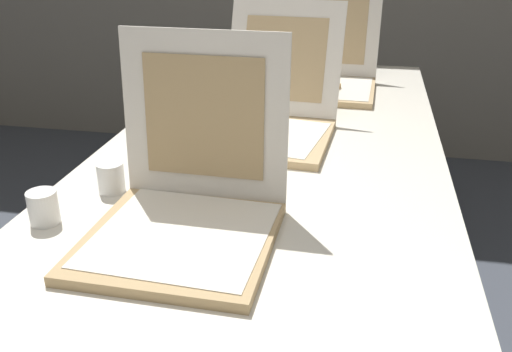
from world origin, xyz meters
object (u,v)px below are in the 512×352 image
object	(u,v)px
cup_white_near_left	(43,208)
cup_white_mid	(153,135)
pizza_box_front	(185,210)
cup_white_far	(216,102)
table	(262,181)
cup_white_near_center	(111,178)
pizza_box_middle	(270,118)
pizza_box_back	(327,75)

from	to	relation	value
cup_white_near_left	cup_white_mid	bearing A→B (deg)	81.67
pizza_box_front	cup_white_mid	xyz separation A→B (m)	(-0.25, 0.45, -0.02)
cup_white_far	pizza_box_front	bearing A→B (deg)	-79.27
table	cup_white_near_center	world-z (taller)	cup_white_near_center
pizza_box_middle	pizza_box_back	world-z (taller)	pizza_box_back
cup_white_near_center	cup_white_near_left	size ratio (longest dim) A/B	1.00
pizza_box_back	cup_white_near_center	world-z (taller)	pizza_box_back
table	cup_white_far	bearing A→B (deg)	119.45
cup_white_far	cup_white_mid	xyz separation A→B (m)	(-0.09, -0.35, 0.00)
pizza_box_middle	cup_white_far	size ratio (longest dim) A/B	7.17
cup_white_far	cup_white_near_center	bearing A→B (deg)	-97.67
pizza_box_back	cup_white_near_left	xyz separation A→B (m)	(-0.51, -1.19, -0.02)
cup_white_far	cup_white_mid	size ratio (longest dim) A/B	1.00
cup_white_far	cup_white_mid	world-z (taller)	same
table	pizza_box_back	size ratio (longest dim) A/B	4.95
cup_white_near_center	cup_white_near_left	distance (m)	0.19
cup_white_near_left	cup_white_far	bearing A→B (deg)	78.70
cup_white_near_center	cup_white_mid	bearing A→B (deg)	91.48
table	cup_white_near_center	bearing A→B (deg)	-146.91
cup_white_near_center	cup_white_far	size ratio (longest dim) A/B	1.00
cup_white_mid	pizza_box_back	bearing A→B (deg)	58.72
cup_white_far	cup_white_near_left	bearing A→B (deg)	-101.30
pizza_box_front	pizza_box_middle	size ratio (longest dim) A/B	0.76
pizza_box_middle	cup_white_mid	bearing A→B (deg)	-148.39
table	pizza_box_back	xyz separation A→B (m)	(0.10, 0.80, 0.09)
cup_white_near_center	cup_white_near_left	bearing A→B (deg)	-113.92
pizza_box_back	cup_white_far	world-z (taller)	pizza_box_back
cup_white_near_left	pizza_box_back	bearing A→B (deg)	66.91
table	cup_white_near_left	bearing A→B (deg)	-136.37
table	cup_white_near_center	xyz separation A→B (m)	(-0.33, -0.21, 0.08)
cup_white_near_center	pizza_box_middle	bearing A→B (deg)	56.74
pizza_box_middle	cup_white_far	world-z (taller)	pizza_box_middle
pizza_box_back	cup_white_near_left	bearing A→B (deg)	-111.74
cup_white_far	pizza_box_back	bearing A→B (deg)	47.54
pizza_box_back	cup_white_mid	size ratio (longest dim) A/B	6.83
pizza_box_back	table	bearing A→B (deg)	-95.96
pizza_box_front	pizza_box_back	xyz separation A→B (m)	(0.19, 1.18, -0.00)
table	pizza_box_middle	xyz separation A→B (m)	(-0.02, 0.25, 0.10)
pizza_box_back	cup_white_near_center	bearing A→B (deg)	-111.60
table	pizza_box_middle	world-z (taller)	pizza_box_middle
pizza_box_middle	cup_white_near_left	xyz separation A→B (m)	(-0.38, -0.64, -0.02)
pizza_box_middle	cup_white_near_left	size ratio (longest dim) A/B	7.17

